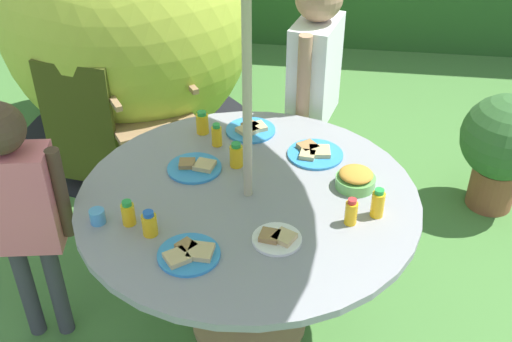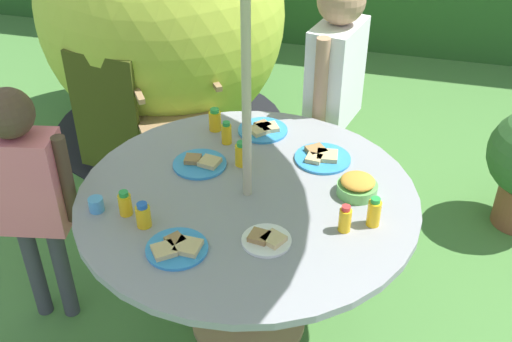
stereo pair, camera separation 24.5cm
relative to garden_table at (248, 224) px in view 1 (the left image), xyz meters
name	(u,v)px [view 1 (the left image)]	position (x,y,z in m)	size (l,w,h in m)	color
ground_plane	(249,322)	(0.00, 0.00, -0.60)	(10.00, 10.00, 0.02)	#477A38
garden_table	(248,224)	(0.00, 0.00, 0.00)	(1.39, 1.39, 0.75)	tan
wooden_chair	(143,99)	(-0.81, 1.16, -0.07)	(0.66, 0.65, 0.92)	#93704C
dome_tent	(126,19)	(-1.02, 1.62, 0.25)	(1.84, 1.84, 1.70)	#B2C63F
potted_plant	(503,144)	(1.29, 1.10, -0.17)	(0.49, 0.49, 0.71)	brown
child_in_white_shirt	(315,70)	(0.21, 0.93, 0.29)	(0.27, 0.46, 1.39)	navy
child_in_pink_shirt	(18,200)	(-0.90, -0.17, 0.17)	(0.40, 0.23, 1.19)	#3F3F47
snack_bowl	(356,179)	(0.43, 0.11, 0.20)	(0.16, 0.16, 0.08)	#66B259
plate_near_right	(189,254)	(-0.15, -0.40, 0.17)	(0.23, 0.23, 0.03)	#338CD8
plate_far_left	(195,167)	(-0.25, 0.15, 0.17)	(0.23, 0.23, 0.03)	#338CD8
plate_far_right	(277,238)	(0.15, -0.27, 0.17)	(0.18, 0.18, 0.03)	white
plate_center_back	(314,153)	(0.25, 0.33, 0.17)	(0.25, 0.25, 0.03)	#338CD8
plate_near_left	(251,129)	(-0.06, 0.49, 0.17)	(0.24, 0.24, 0.03)	#338CD8
juice_bottle_center_front	(378,204)	(0.51, -0.07, 0.22)	(0.05, 0.05, 0.12)	yellow
juice_bottle_mid_left	(150,224)	(-0.32, -0.30, 0.21)	(0.06, 0.06, 0.10)	yellow
juice_bottle_mid_right	(128,213)	(-0.42, -0.25, 0.21)	(0.05, 0.05, 0.11)	yellow
juice_bottle_front_edge	(236,155)	(-0.08, 0.20, 0.21)	(0.06, 0.06, 0.11)	yellow
juice_bottle_back_edge	(202,123)	(-0.28, 0.45, 0.21)	(0.06, 0.06, 0.11)	yellow
juice_bottle_spot_a	(217,135)	(-0.20, 0.35, 0.21)	(0.05, 0.05, 0.11)	yellow
juice_bottle_spot_b	(351,212)	(0.41, -0.13, 0.21)	(0.05, 0.05, 0.11)	yellow
cup_near	(97,216)	(-0.54, -0.26, 0.19)	(0.06, 0.06, 0.06)	#4C99D8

